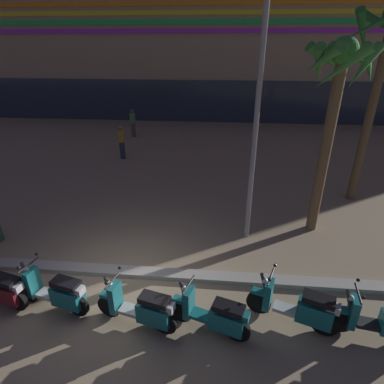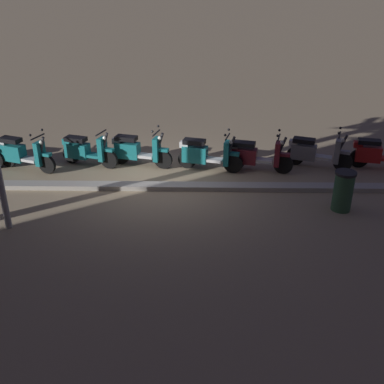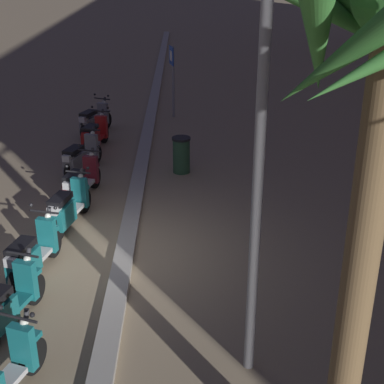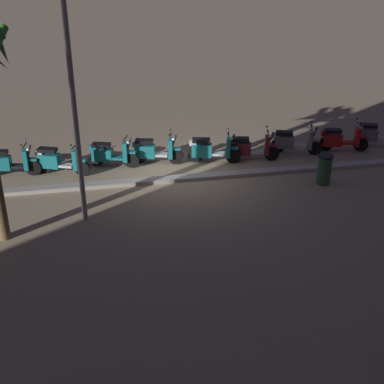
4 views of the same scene
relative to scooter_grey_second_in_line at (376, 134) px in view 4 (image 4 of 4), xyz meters
name	(u,v)px [view 4 (image 4 of 4)]	position (x,y,z in m)	size (l,w,h in m)	color
ground_plane	(181,176)	(7.51, 1.33, -0.45)	(200.00, 200.00, 0.00)	#9E896B
curb_strip	(183,178)	(7.51, 1.66, -0.39)	(60.00, 0.36, 0.12)	#ADA89E
scooter_grey_second_in_line	(376,134)	(0.00, 0.00, 0.00)	(1.65, 0.87, 1.17)	black
scooter_red_lead_nearest	(340,139)	(1.52, 0.24, 0.00)	(1.77, 0.70, 1.17)	black
scooter_grey_mid_rear	(292,142)	(3.27, 0.14, 0.00)	(1.75, 0.84, 1.17)	black
scooter_maroon_far_back	(249,148)	(4.97, 0.43, -0.01)	(1.79, 0.74, 1.17)	black
scooter_teal_last_in_row	(210,150)	(6.34, 0.40, 0.01)	(1.79, 0.73, 1.17)	black
scooter_teal_mid_front	(153,151)	(8.26, 0.12, 0.01)	(1.77, 0.73, 1.17)	black
scooter_teal_tail_end	(110,154)	(9.71, 0.11, -0.01)	(1.68, 0.78, 1.04)	black
scooter_teal_gap_after_mid	(57,161)	(11.41, 0.43, 0.02)	(1.77, 0.86, 1.17)	black
scooter_teal_mid_centre	(8,162)	(12.97, 0.24, 0.01)	(1.77, 0.63, 1.17)	black
litter_bin	(324,169)	(3.20, 2.73, 0.04)	(0.48, 0.48, 0.95)	#2D5638
street_lamp	(70,71)	(10.58, 3.69, 3.64)	(0.36, 0.36, 6.71)	#939399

